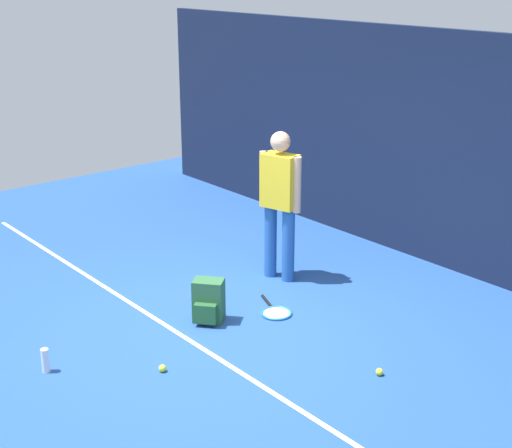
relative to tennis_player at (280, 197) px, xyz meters
The scene contains 9 objects.
ground_plane 1.69m from the tennis_player, 64.26° to the right, with size 12.00×12.00×0.00m, color #234C93.
back_fence 1.89m from the tennis_player, 71.06° to the left, with size 10.00×0.10×2.73m, color #141E38.
court_line 2.01m from the tennis_player, 70.12° to the right, with size 9.00×0.05×0.00m, color white.
tennis_player is the anchor object (origin of this frame).
tennis_racket 1.33m from the tennis_player, 43.84° to the right, with size 0.63×0.42×0.03m.
backpack 1.53m from the tennis_player, 73.75° to the right, with size 0.38×0.38×0.44m.
tennis_ball_by_fence 2.49m from the tennis_player, 19.24° to the right, with size 0.07×0.07×0.07m, color #CCE033.
tennis_ball_mid_court 2.54m from the tennis_player, 67.41° to the right, with size 0.07×0.07×0.07m, color #CCE033.
water_bottle 3.10m from the tennis_player, 85.22° to the right, with size 0.07×0.07×0.22m, color white.
Camera 1 is at (5.29, -4.03, 3.41)m, focal length 52.64 mm.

